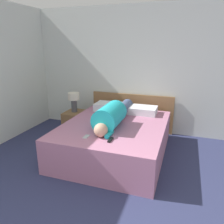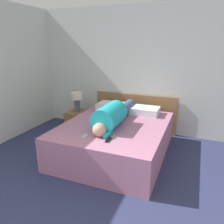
# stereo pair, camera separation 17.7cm
# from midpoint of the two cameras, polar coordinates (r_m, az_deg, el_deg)

# --- Properties ---
(wall_back) EXTENTS (5.52, 0.06, 2.60)m
(wall_back) POSITION_cam_midpoint_polar(r_m,az_deg,el_deg) (4.70, 4.29, 10.68)
(wall_back) COLOR silver
(wall_back) RESTS_ON ground_plane
(bed) EXTENTS (1.67, 2.03, 0.55)m
(bed) POSITION_cam_midpoint_polar(r_m,az_deg,el_deg) (3.80, -0.59, -6.92)
(bed) COLOR #B2708E
(bed) RESTS_ON ground_plane
(headboard) EXTENTS (1.79, 0.04, 0.81)m
(headboard) POSITION_cam_midpoint_polar(r_m,az_deg,el_deg) (4.81, 4.08, -0.06)
(headboard) COLOR olive
(headboard) RESTS_ON ground_plane
(nightstand) EXTENTS (0.38, 0.47, 0.48)m
(nightstand) POSITION_cam_midpoint_polar(r_m,az_deg,el_deg) (4.74, -10.71, -2.70)
(nightstand) COLOR brown
(nightstand) RESTS_ON ground_plane
(table_lamp) EXTENTS (0.23, 0.23, 0.40)m
(table_lamp) POSITION_cam_midpoint_polar(r_m,az_deg,el_deg) (4.59, -11.05, 3.28)
(table_lamp) COLOR #4C4C51
(table_lamp) RESTS_ON nightstand
(person_lying) EXTENTS (0.38, 1.60, 0.38)m
(person_lying) POSITION_cam_midpoint_polar(r_m,az_deg,el_deg) (3.62, -1.14, -0.80)
(person_lying) COLOR tan
(person_lying) RESTS_ON bed
(pillow_near_headboard) EXTENTS (0.56, 0.39, 0.15)m
(pillow_near_headboard) POSITION_cam_midpoint_polar(r_m,az_deg,el_deg) (4.44, -1.78, 1.38)
(pillow_near_headboard) COLOR white
(pillow_near_headboard) RESTS_ON bed
(pillow_second) EXTENTS (0.54, 0.39, 0.13)m
(pillow_second) POSITION_cam_midpoint_polar(r_m,az_deg,el_deg) (4.25, 6.79, 0.47)
(pillow_second) COLOR white
(pillow_second) RESTS_ON bed
(tv_remote) EXTENTS (0.04, 0.15, 0.02)m
(tv_remote) POSITION_cam_midpoint_polar(r_m,az_deg,el_deg) (3.06, -2.08, -7.32)
(tv_remote) COLOR black
(tv_remote) RESTS_ON bed
(cell_phone) EXTENTS (0.06, 0.13, 0.01)m
(cell_phone) POSITION_cam_midpoint_polar(r_m,az_deg,el_deg) (3.21, -8.33, -6.41)
(cell_phone) COLOR #B2B7BC
(cell_phone) RESTS_ON bed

